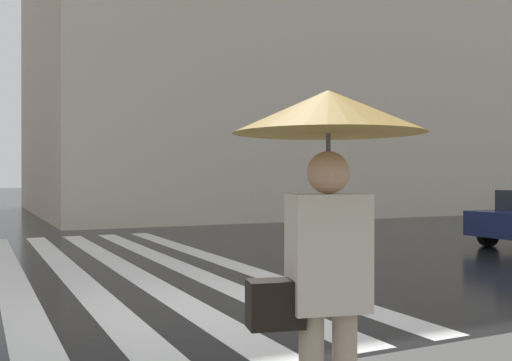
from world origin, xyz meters
name	(u,v)px	position (x,y,z in m)	size (l,w,h in m)	color
ground_plane	(204,308)	(0.00, 0.00, 0.00)	(220.00, 220.00, 0.00)	black
zebra_crossing	(39,272)	(4.00, 1.65, 0.00)	(13.00, 7.50, 0.01)	silver
haussmann_block_corner	(308,7)	(21.52, -14.61, 11.63)	(18.03, 29.59, 23.75)	beige
pedestrian_with_floral_umbrella	(327,170)	(-4.55, 1.07, 1.73)	(0.99, 0.99, 1.99)	beige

